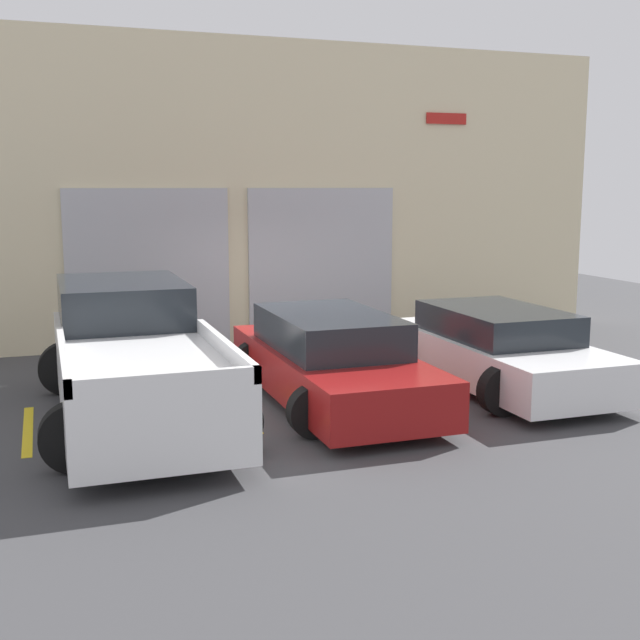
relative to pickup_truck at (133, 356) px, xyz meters
The scene contains 9 objects.
ground_plane 3.15m from the pickup_truck, 27.96° to the left, with size 28.00×28.00×0.00m, color #3D3D3F.
shophouse_building 5.81m from the pickup_truck, 60.33° to the left, with size 15.26×0.68×5.78m.
pickup_truck is the anchor object (origin of this frame).
sedan_white 5.40m from the pickup_truck, ahead, with size 2.22×4.37×1.20m.
sedan_side 2.72m from the pickup_truck, ahead, with size 2.16×4.67×1.26m.
parking_stripe_far_left 1.59m from the pickup_truck, 166.95° to the right, with size 0.12×2.20×0.01m, color gold.
parking_stripe_left 1.59m from the pickup_truck, 13.05° to the right, with size 0.12×2.20×0.01m, color gold.
parking_stripe_centre 4.13m from the pickup_truck, ahead, with size 0.12×2.20×0.01m, color gold.
parking_stripe_right 6.79m from the pickup_truck, ahead, with size 0.12×2.20×0.01m, color gold.
Camera 1 is at (-3.75, -12.06, 3.01)m, focal length 45.00 mm.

